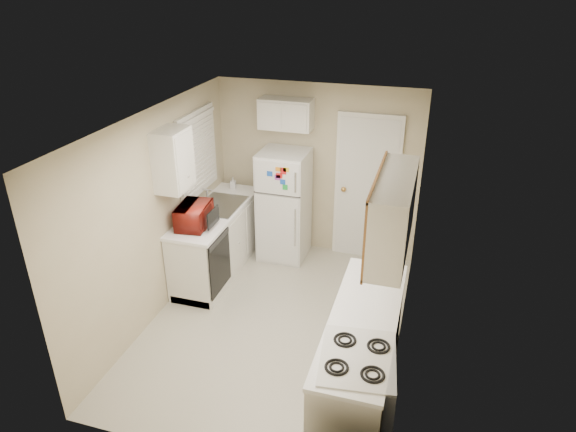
# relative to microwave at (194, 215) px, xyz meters

# --- Properties ---
(floor) EXTENTS (3.80, 3.80, 0.00)m
(floor) POSITION_rel_microwave_xyz_m (1.15, -0.40, -1.05)
(floor) COLOR beige
(floor) RESTS_ON ground
(ceiling) EXTENTS (3.80, 3.80, 0.00)m
(ceiling) POSITION_rel_microwave_xyz_m (1.15, -0.40, 1.35)
(ceiling) COLOR white
(ceiling) RESTS_ON floor
(wall_left) EXTENTS (3.80, 3.80, 0.00)m
(wall_left) POSITION_rel_microwave_xyz_m (-0.25, -0.40, 0.15)
(wall_left) COLOR #BDB18F
(wall_left) RESTS_ON floor
(wall_right) EXTENTS (3.80, 3.80, 0.00)m
(wall_right) POSITION_rel_microwave_xyz_m (2.55, -0.40, 0.15)
(wall_right) COLOR #BDB18F
(wall_right) RESTS_ON floor
(wall_back) EXTENTS (2.80, 2.80, 0.00)m
(wall_back) POSITION_rel_microwave_xyz_m (1.15, 1.50, 0.15)
(wall_back) COLOR #BDB18F
(wall_back) RESTS_ON floor
(wall_front) EXTENTS (2.80, 2.80, 0.00)m
(wall_front) POSITION_rel_microwave_xyz_m (1.15, -2.30, 0.15)
(wall_front) COLOR #BDB18F
(wall_front) RESTS_ON floor
(left_counter) EXTENTS (0.60, 1.80, 0.90)m
(left_counter) POSITION_rel_microwave_xyz_m (0.05, 0.50, -0.60)
(left_counter) COLOR silver
(left_counter) RESTS_ON floor
(dishwasher) EXTENTS (0.03, 0.58, 0.72)m
(dishwasher) POSITION_rel_microwave_xyz_m (0.34, -0.10, -0.56)
(dishwasher) COLOR black
(dishwasher) RESTS_ON floor
(sink) EXTENTS (0.54, 0.74, 0.16)m
(sink) POSITION_rel_microwave_xyz_m (0.05, 0.65, -0.19)
(sink) COLOR gray
(sink) RESTS_ON left_counter
(microwave) EXTENTS (0.53, 0.34, 0.34)m
(microwave) POSITION_rel_microwave_xyz_m (0.00, 0.00, 0.00)
(microwave) COLOR maroon
(microwave) RESTS_ON left_counter
(soap_bottle) EXTENTS (0.09, 0.09, 0.17)m
(soap_bottle) POSITION_rel_microwave_xyz_m (0.00, 1.23, -0.05)
(soap_bottle) COLOR white
(soap_bottle) RESTS_ON left_counter
(window_blinds) EXTENTS (0.10, 0.98, 1.08)m
(window_blinds) POSITION_rel_microwave_xyz_m (-0.21, 0.65, 0.55)
(window_blinds) COLOR silver
(window_blinds) RESTS_ON wall_left
(upper_cabinet_left) EXTENTS (0.30, 0.45, 0.70)m
(upper_cabinet_left) POSITION_rel_microwave_xyz_m (-0.10, -0.18, 0.75)
(upper_cabinet_left) COLOR silver
(upper_cabinet_left) RESTS_ON wall_left
(refrigerator) EXTENTS (0.64, 0.63, 1.55)m
(refrigerator) POSITION_rel_microwave_xyz_m (0.78, 1.14, -0.28)
(refrigerator) COLOR silver
(refrigerator) RESTS_ON floor
(cabinet_over_fridge) EXTENTS (0.70, 0.30, 0.40)m
(cabinet_over_fridge) POSITION_rel_microwave_xyz_m (0.75, 1.35, 0.95)
(cabinet_over_fridge) COLOR silver
(cabinet_over_fridge) RESTS_ON wall_back
(interior_door) EXTENTS (0.86, 0.06, 2.08)m
(interior_door) POSITION_rel_microwave_xyz_m (1.85, 1.46, -0.03)
(interior_door) COLOR silver
(interior_door) RESTS_ON floor
(right_counter) EXTENTS (0.60, 2.00, 0.90)m
(right_counter) POSITION_rel_microwave_xyz_m (2.25, -1.20, -0.60)
(right_counter) COLOR silver
(right_counter) RESTS_ON floor
(stove) EXTENTS (0.68, 0.80, 0.90)m
(stove) POSITION_rel_microwave_xyz_m (2.29, -1.76, -0.60)
(stove) COLOR silver
(stove) RESTS_ON floor
(upper_cabinet_right) EXTENTS (0.30, 1.20, 0.70)m
(upper_cabinet_right) POSITION_rel_microwave_xyz_m (2.40, -0.90, 0.75)
(upper_cabinet_right) COLOR silver
(upper_cabinet_right) RESTS_ON wall_right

